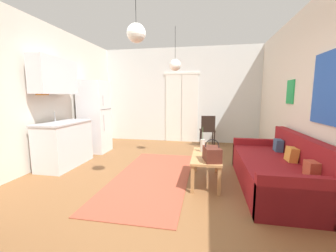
% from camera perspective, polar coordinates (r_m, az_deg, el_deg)
% --- Properties ---
extents(ground_plane, '(5.31, 7.51, 0.10)m').
position_cam_1_polar(ground_plane, '(3.45, -4.62, -16.83)').
color(ground_plane, brown).
extents(wall_back, '(4.91, 0.13, 2.86)m').
position_cam_1_polar(wall_back, '(6.57, 3.29, 8.17)').
color(wall_back, silver).
rests_on(wall_back, ground_plane).
extents(wall_right, '(0.12, 7.11, 2.86)m').
position_cam_1_polar(wall_right, '(3.41, 38.36, 6.83)').
color(wall_right, silver).
rests_on(wall_right, ground_plane).
extents(wall_left, '(0.12, 7.11, 2.86)m').
position_cam_1_polar(wall_left, '(4.42, -36.79, 6.84)').
color(wall_left, silver).
rests_on(wall_left, ground_plane).
extents(area_rug, '(1.26, 2.80, 0.01)m').
position_cam_1_polar(area_rug, '(3.79, -4.30, -13.54)').
color(area_rug, '#9E4733').
rests_on(area_rug, ground_plane).
extents(couch, '(0.93, 2.10, 0.82)m').
position_cam_1_polar(couch, '(3.70, 27.72, -10.71)').
color(couch, maroon).
rests_on(couch, ground_plane).
extents(coffee_table, '(0.46, 1.02, 0.45)m').
position_cam_1_polar(coffee_table, '(3.54, 10.32, -8.74)').
color(coffee_table, '#B27F4C').
rests_on(coffee_table, ground_plane).
extents(bamboo_vase, '(0.08, 0.08, 0.43)m').
position_cam_1_polar(bamboo_vase, '(3.71, 9.32, -5.22)').
color(bamboo_vase, beige).
rests_on(bamboo_vase, coffee_table).
extents(handbag, '(0.29, 0.36, 0.33)m').
position_cam_1_polar(handbag, '(3.20, 11.82, -7.42)').
color(handbag, '#512319').
rests_on(handbag, coffee_table).
extents(refrigerator, '(0.66, 0.59, 1.78)m').
position_cam_1_polar(refrigerator, '(5.59, -19.26, 2.35)').
color(refrigerator, white).
rests_on(refrigerator, ground_plane).
extents(kitchen_counter, '(0.59, 1.16, 2.13)m').
position_cam_1_polar(kitchen_counter, '(4.70, -26.82, 0.19)').
color(kitchen_counter, silver).
rests_on(kitchen_counter, ground_plane).
extents(accent_chair, '(0.46, 0.44, 0.87)m').
position_cam_1_polar(accent_chair, '(6.01, 10.68, -0.79)').
color(accent_chair, black).
rests_on(accent_chair, ground_plane).
extents(pendant_lamp_near, '(0.25, 0.25, 0.76)m').
position_cam_1_polar(pendant_lamp_near, '(3.03, -8.61, 23.64)').
color(pendant_lamp_near, black).
extents(pendant_lamp_far, '(0.24, 0.24, 0.92)m').
position_cam_1_polar(pendant_lamp_far, '(4.68, 1.94, 16.19)').
color(pendant_lamp_far, black).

